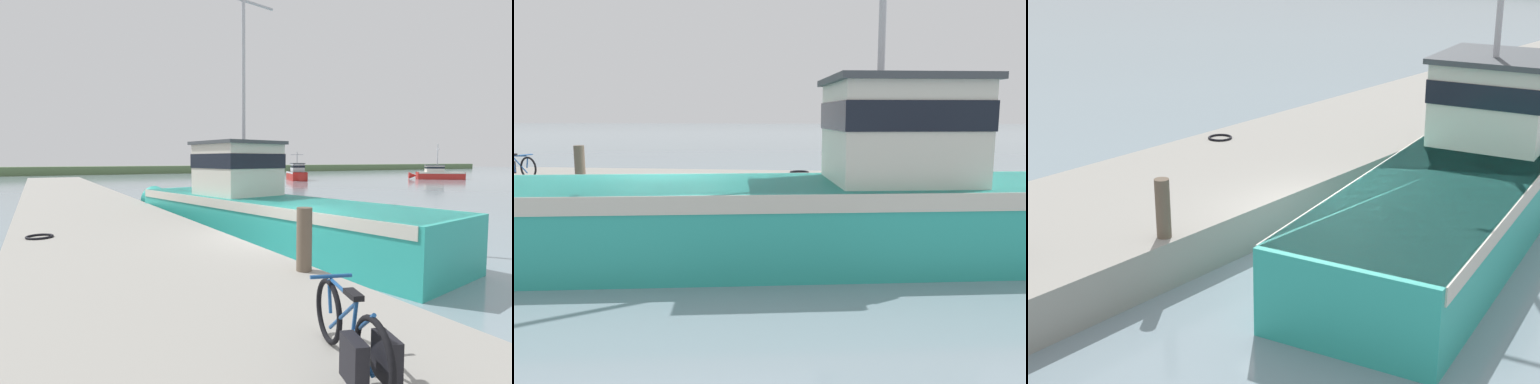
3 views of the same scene
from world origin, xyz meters
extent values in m
plane|color=gray|center=(0.00, 0.00, 0.00)|extent=(320.00, 320.00, 0.00)
cube|color=gray|center=(-3.56, 0.00, 0.45)|extent=(4.97, 80.00, 0.90)
cube|color=teal|center=(1.50, 3.37, 0.76)|extent=(5.27, 13.24, 1.51)
cube|color=beige|center=(1.50, 3.37, 1.36)|extent=(5.29, 13.00, 0.30)
cube|color=beige|center=(1.21, 4.96, 2.44)|extent=(2.83, 2.92, 1.85)
cube|color=black|center=(1.21, 4.96, 2.76)|extent=(2.89, 2.98, 0.52)
cube|color=#3D4247|center=(1.21, 4.96, 3.42)|extent=(3.06, 3.15, 0.12)
torus|color=black|center=(-2.73, -5.13, 1.24)|extent=(0.27, 0.65, 0.67)
cylinder|color=navy|center=(-2.94, -5.73, 1.34)|extent=(0.08, 0.14, 0.51)
cylinder|color=navy|center=(-2.86, -5.48, 1.33)|extent=(0.24, 0.62, 0.51)
cylinder|color=navy|center=(-2.84, -5.44, 1.58)|extent=(0.20, 0.50, 0.05)
cylinder|color=navy|center=(-2.74, -5.16, 1.40)|extent=(0.07, 0.10, 0.34)
cylinder|color=navy|center=(-2.75, -5.19, 1.62)|extent=(0.43, 0.18, 0.04)
cylinder|color=brown|center=(-1.37, -2.81, 1.45)|extent=(0.27, 0.27, 1.09)
torus|color=black|center=(-5.31, 2.71, 0.93)|extent=(0.63, 0.63, 0.06)
camera|label=1|loc=(-5.35, -8.29, 2.80)|focal=28.00mm
camera|label=2|loc=(10.95, 3.65, 2.77)|focal=35.00mm
camera|label=3|loc=(8.60, -11.48, 6.25)|focal=55.00mm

